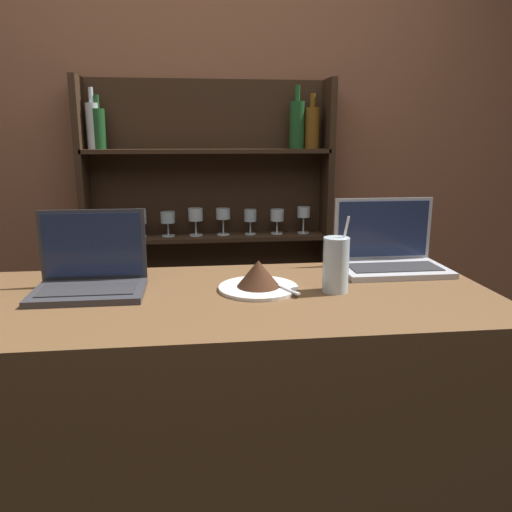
% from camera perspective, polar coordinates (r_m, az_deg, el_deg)
% --- Properties ---
extents(bar_counter, '(1.61, 0.65, 0.97)m').
position_cam_1_polar(bar_counter, '(1.59, -5.37, -21.44)').
color(bar_counter, brown).
rests_on(bar_counter, ground_plane).
extents(back_wall, '(7.00, 0.06, 2.70)m').
position_cam_1_polar(back_wall, '(2.53, -6.61, 12.38)').
color(back_wall, brown).
rests_on(back_wall, ground_plane).
extents(back_shelf, '(1.19, 0.18, 1.66)m').
position_cam_1_polar(back_shelf, '(2.50, -5.26, 1.69)').
color(back_shelf, '#332114').
rests_on(back_shelf, ground_plane).
extents(laptop_near, '(0.30, 0.20, 0.22)m').
position_cam_1_polar(laptop_near, '(1.46, -18.40, -1.94)').
color(laptop_near, '#333338').
rests_on(laptop_near, bar_counter).
extents(laptop_far, '(0.33, 0.21, 0.23)m').
position_cam_1_polar(laptop_far, '(1.68, 14.97, 0.21)').
color(laptop_far, '#ADADB2').
rests_on(laptop_far, bar_counter).
extents(cake_plate, '(0.23, 0.23, 0.09)m').
position_cam_1_polar(cake_plate, '(1.41, 0.28, -2.52)').
color(cake_plate, silver).
rests_on(cake_plate, bar_counter).
extents(water_glass, '(0.07, 0.07, 0.21)m').
position_cam_1_polar(water_glass, '(1.40, 9.11, -0.98)').
color(water_glass, silver).
rests_on(water_glass, bar_counter).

